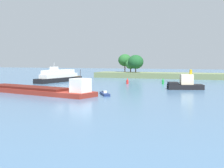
% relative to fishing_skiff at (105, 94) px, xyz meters
% --- Properties ---
extents(ground_plane, '(400.00, 400.00, 0.00)m').
position_rel_fishing_skiff_xyz_m(ground_plane, '(-6.45, -8.15, -0.25)').
color(ground_plane, '#476B8E').
extents(treeline_island, '(66.63, 12.64, 9.94)m').
position_rel_fishing_skiff_xyz_m(treeline_island, '(4.13, 66.41, 2.39)').
color(treeline_island, '#66754C').
rests_on(treeline_island, ground).
extents(fishing_skiff, '(4.17, 5.80, 0.96)m').
position_rel_fishing_skiff_xyz_m(fishing_skiff, '(0.00, 0.00, 0.00)').
color(fishing_skiff, navy).
rests_on(fishing_skiff, ground).
extents(cargo_barge, '(33.24, 13.98, 5.60)m').
position_rel_fishing_skiff_xyz_m(cargo_barge, '(-15.97, -2.11, 0.60)').
color(cargo_barge, maroon).
rests_on(cargo_barge, ground).
extents(white_riverboat, '(7.29, 21.90, 6.58)m').
position_rel_fishing_skiff_xyz_m(white_riverboat, '(-28.88, 32.38, 1.52)').
color(white_riverboat, black).
rests_on(white_riverboat, ground).
extents(tugboat, '(9.61, 6.37, 5.04)m').
position_rel_fishing_skiff_xyz_m(tugboat, '(14.61, 19.08, 1.04)').
color(tugboat, black).
rests_on(tugboat, ground).
extents(channel_buoy_red, '(0.70, 0.70, 1.90)m').
position_rel_fishing_skiff_xyz_m(channel_buoy_red, '(-4.20, 30.93, 0.56)').
color(channel_buoy_red, red).
rests_on(channel_buoy_red, ground).
extents(channel_buoy_green, '(0.70, 0.70, 1.90)m').
position_rel_fishing_skiff_xyz_m(channel_buoy_green, '(6.28, 34.09, 0.56)').
color(channel_buoy_green, green).
rests_on(channel_buoy_green, ground).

